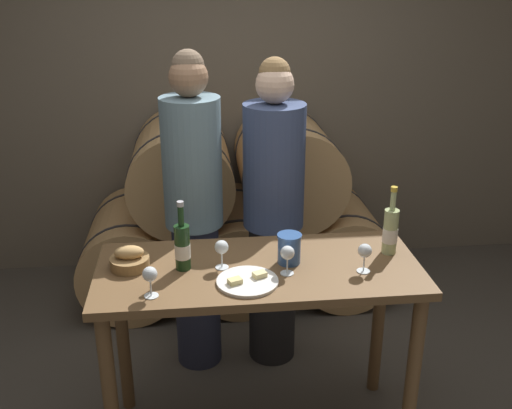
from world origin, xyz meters
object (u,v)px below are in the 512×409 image
(wine_glass_far_left, at_px, (150,276))
(blue_crock, at_px, (289,248))
(tasting_table, at_px, (259,296))
(bread_basket, at_px, (130,260))
(person_left, at_px, (194,214))
(person_right, at_px, (273,215))
(wine_bottle_white, at_px, (390,231))
(wine_glass_left, at_px, (222,248))
(wine_glass_right, at_px, (365,252))
(wine_bottle_red, at_px, (182,246))
(wine_glass_center, at_px, (287,254))
(cheese_plate, at_px, (247,281))

(wine_glass_far_left, bearing_deg, blue_crock, 21.02)
(tasting_table, bearing_deg, bread_basket, 174.81)
(person_left, relative_size, person_right, 1.02)
(tasting_table, distance_m, wine_bottle_white, 0.68)
(person_right, bearing_deg, wine_glass_left, -116.77)
(wine_glass_left, relative_size, wine_glass_right, 1.00)
(tasting_table, relative_size, wine_glass_right, 10.90)
(person_left, xyz_separation_m, blue_crock, (0.42, -0.61, 0.07))
(wine_bottle_white, xyz_separation_m, wine_glass_far_left, (-1.09, -0.28, -0.02))
(wine_bottle_red, relative_size, wine_glass_left, 2.41)
(person_left, height_order, blue_crock, person_left)
(wine_bottle_red, relative_size, blue_crock, 2.30)
(bread_basket, relative_size, wine_glass_far_left, 1.31)
(wine_glass_far_left, bearing_deg, wine_glass_left, 35.63)
(tasting_table, xyz_separation_m, wine_glass_center, (0.11, -0.08, 0.25))
(tasting_table, xyz_separation_m, wine_bottle_red, (-0.34, 0.02, 0.26))
(wine_glass_left, bearing_deg, wine_glass_center, -17.17)
(wine_bottle_white, xyz_separation_m, wine_glass_right, (-0.17, -0.17, -0.02))
(cheese_plate, height_order, wine_glass_far_left, wine_glass_far_left)
(blue_crock, bearing_deg, wine_glass_center, -103.53)
(wine_bottle_red, bearing_deg, cheese_plate, -30.71)
(bread_basket, relative_size, wine_glass_right, 1.31)
(blue_crock, bearing_deg, wine_bottle_white, 5.89)
(wine_bottle_red, distance_m, bread_basket, 0.25)
(wine_glass_right, bearing_deg, person_right, 112.39)
(person_right, height_order, wine_glass_right, person_right)
(wine_bottle_white, bearing_deg, cheese_plate, -162.55)
(tasting_table, xyz_separation_m, wine_bottle_white, (0.62, 0.07, 0.27))
(wine_bottle_red, xyz_separation_m, bread_basket, (-0.24, 0.03, -0.07))
(wine_glass_far_left, xyz_separation_m, wine_glass_left, (0.30, 0.22, 0.00))
(wine_glass_left, height_order, wine_glass_center, same)
(wine_bottle_red, distance_m, blue_crock, 0.48)
(blue_crock, xyz_separation_m, wine_glass_center, (-0.03, -0.10, 0.02))
(wine_bottle_red, xyz_separation_m, wine_glass_far_left, (-0.13, -0.23, -0.01))
(wine_glass_left, bearing_deg, cheese_plate, -56.14)
(cheese_plate, relative_size, wine_glass_center, 1.99)
(wine_bottle_red, height_order, wine_glass_left, wine_bottle_red)
(bread_basket, height_order, cheese_plate, bread_basket)
(wine_bottle_white, xyz_separation_m, bread_basket, (-1.20, -0.02, -0.07))
(wine_glass_center, bearing_deg, cheese_plate, -160.88)
(person_left, relative_size, wine_glass_center, 13.53)
(wine_glass_left, bearing_deg, blue_crock, 3.22)
(wine_glass_right, bearing_deg, wine_glass_left, 170.55)
(wine_bottle_red, distance_m, wine_glass_right, 0.80)
(person_left, distance_m, wine_bottle_red, 0.63)
(blue_crock, bearing_deg, person_left, 124.56)
(tasting_table, relative_size, blue_crock, 10.43)
(tasting_table, distance_m, person_right, 0.67)
(person_right, xyz_separation_m, wine_glass_far_left, (-0.62, -0.85, 0.12))
(blue_crock, height_order, wine_glass_right, blue_crock)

